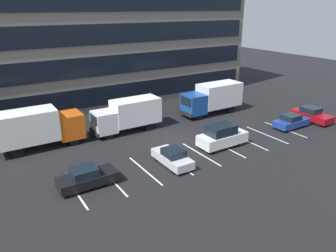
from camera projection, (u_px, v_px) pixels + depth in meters
The scene contains 11 objects.
ground_plane at pixel (178, 140), 31.24m from camera, with size 120.00×120.00×0.00m, color black.
office_building at pixel (102, 32), 42.28m from camera, with size 40.44×10.81×18.00m.
lot_markings at pixel (201, 154), 28.36m from camera, with size 22.54×5.40×0.01m.
box_truck_orange at pixel (37, 127), 28.90m from camera, with size 7.88×2.61×3.65m.
box_truck_blue at pixel (213, 97), 38.43m from camera, with size 7.74×2.56×3.59m.
box_truck_white at pixel (128, 114), 32.94m from camera, with size 7.14×2.37×3.31m.
sedan_silver at pixel (173, 157), 26.23m from camera, with size 1.70×4.05×1.45m.
sedan_navy at pixel (291, 121), 34.32m from camera, with size 4.13×1.73×1.48m.
sedan_maroon at pixel (311, 115), 36.28m from camera, with size 1.86×4.45×1.59m.
suv_white at pixel (222, 136), 29.58m from camera, with size 4.69×1.99×2.12m.
sedan_black at pixel (87, 178), 23.06m from camera, with size 4.23×1.77×1.51m.
Camera 1 is at (-16.25, -23.77, 12.24)m, focal length 34.47 mm.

